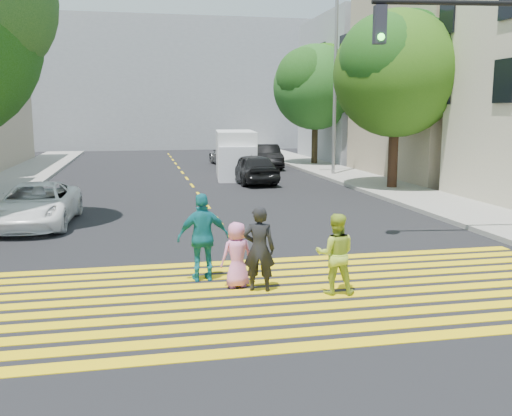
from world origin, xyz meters
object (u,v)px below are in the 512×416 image
object	(u,v)px
pedestrian_woman	(335,254)
pedestrian_child	(237,255)
tree_right_near	(397,67)
white_van	(236,156)
tree_right_far	(316,83)
pedestrian_extra	(203,237)
pedestrian_man	(259,249)
dark_car_parked	(266,156)
traffic_signal	(491,80)
dark_car_near	(252,168)
white_sedan	(36,205)
silver_car	(229,155)

from	to	relation	value
pedestrian_woman	pedestrian_child	size ratio (longest dim) A/B	1.19
tree_right_near	white_van	xyz separation A→B (m)	(-6.02, 6.38, -4.20)
tree_right_far	white_van	xyz separation A→B (m)	(-6.23, -5.78, -4.13)
pedestrian_extra	pedestrian_woman	bearing A→B (deg)	144.58
pedestrian_child	pedestrian_man	bearing A→B (deg)	122.45
pedestrian_child	tree_right_near	bearing A→B (deg)	-140.98
dark_car_parked	traffic_signal	bearing A→B (deg)	-83.19
tree_right_near	tree_right_far	world-z (taller)	tree_right_near
tree_right_far	pedestrian_man	world-z (taller)	tree_right_far
pedestrian_child	white_van	xyz separation A→B (m)	(3.21, 19.06, 0.50)
pedestrian_extra	dark_car_parked	bearing A→B (deg)	-110.63
pedestrian_man	pedestrian_woman	xyz separation A→B (m)	(1.39, -0.46, -0.06)
pedestrian_child	dark_car_near	size ratio (longest dim) A/B	0.31
dark_car_near	white_van	distance (m)	2.82
dark_car_near	white_van	bearing A→B (deg)	-87.37
tree_right_far	dark_car_parked	distance (m)	5.90
tree_right_near	traffic_signal	world-z (taller)	tree_right_near
tree_right_far	white_sedan	size ratio (longest dim) A/B	1.67
tree_right_far	pedestrian_extra	size ratio (longest dim) A/B	4.31
pedestrian_extra	silver_car	distance (m)	26.00
pedestrian_child	pedestrian_extra	bearing A→B (deg)	-59.67
pedestrian_child	dark_car_parked	bearing A→B (deg)	-118.97
traffic_signal	white_van	bearing A→B (deg)	110.16
tree_right_near	pedestrian_child	distance (m)	16.38
pedestrian_woman	traffic_signal	distance (m)	7.07
pedestrian_woman	silver_car	world-z (taller)	pedestrian_woman
pedestrian_child	pedestrian_extra	distance (m)	0.88
white_van	pedestrian_woman	bearing A→B (deg)	-87.53
tree_right_far	dark_car_parked	world-z (taller)	tree_right_far
tree_right_far	pedestrian_extra	world-z (taller)	tree_right_far
dark_car_parked	white_van	world-z (taller)	white_van
white_sedan	tree_right_near	bearing A→B (deg)	23.53
tree_right_far	silver_car	size ratio (longest dim) A/B	1.67
dark_car_near	traffic_signal	distance (m)	14.68
pedestrian_extra	white_van	bearing A→B (deg)	-106.50
dark_car_parked	tree_right_near	bearing A→B (deg)	-69.22
white_van	tree_right_far	bearing A→B (deg)	49.49
tree_right_far	dark_car_near	world-z (taller)	tree_right_far
pedestrian_woman	tree_right_near	bearing A→B (deg)	-104.21
dark_car_parked	silver_car	bearing A→B (deg)	131.04
pedestrian_child	silver_car	distance (m)	26.48
dark_car_near	dark_car_parked	bearing A→B (deg)	-112.62
tree_right_near	pedestrian_man	distance (m)	16.39
white_sedan	silver_car	size ratio (longest dim) A/B	1.00
tree_right_far	dark_car_parked	size ratio (longest dim) A/B	1.77
pedestrian_man	white_van	size ratio (longest dim) A/B	0.31
silver_car	white_van	distance (m)	7.18
tree_right_near	dark_car_near	world-z (taller)	tree_right_near
pedestrian_man	dark_car_parked	distance (m)	24.59
pedestrian_child	pedestrian_extra	xyz separation A→B (m)	(-0.60, 0.59, 0.25)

